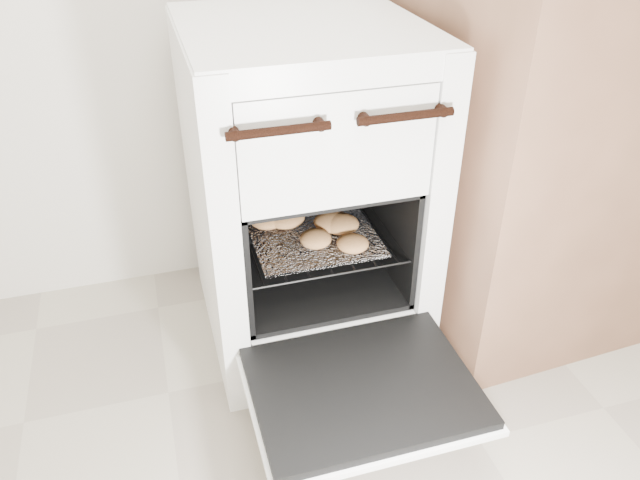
% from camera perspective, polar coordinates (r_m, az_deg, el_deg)
% --- Properties ---
extents(stove, '(0.53, 0.59, 0.81)m').
position_cam_1_polar(stove, '(1.56, -1.35, 3.84)').
color(stove, white).
rests_on(stove, ground).
extents(oven_door, '(0.48, 0.37, 0.03)m').
position_cam_1_polar(oven_door, '(1.35, 3.94, -13.43)').
color(oven_door, black).
rests_on(oven_door, stove).
extents(oven_rack, '(0.39, 0.37, 0.01)m').
position_cam_1_polar(oven_rack, '(1.54, -0.74, 0.47)').
color(oven_rack, black).
rests_on(oven_rack, stove).
extents(foil_sheet, '(0.30, 0.27, 0.01)m').
position_cam_1_polar(foil_sheet, '(1.53, -0.56, 0.30)').
color(foil_sheet, white).
rests_on(foil_sheet, oven_rack).
extents(baked_rolls, '(0.29, 0.28, 0.04)m').
position_cam_1_polar(baked_rolls, '(1.53, -0.70, 1.39)').
color(baked_rolls, tan).
rests_on(baked_rolls, foil_sheet).
extents(counter, '(0.97, 0.68, 0.94)m').
position_cam_1_polar(counter, '(1.83, 22.97, 8.23)').
color(counter, brown).
rests_on(counter, ground).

